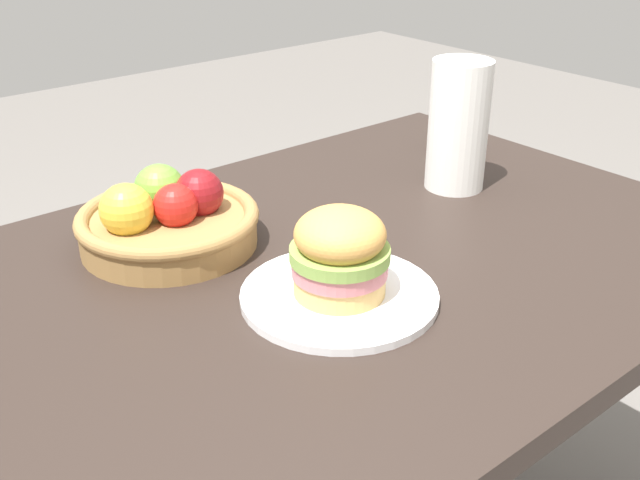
{
  "coord_description": "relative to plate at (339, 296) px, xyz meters",
  "views": [
    {
      "loc": [
        -0.64,
        -0.79,
        1.3
      ],
      "look_at": [
        -0.01,
        -0.03,
        0.81
      ],
      "focal_mm": 42.49,
      "sensor_mm": 36.0,
      "label": 1
    }
  ],
  "objects": [
    {
      "name": "paper_towel_roll",
      "position": [
        0.44,
        0.18,
        0.11
      ],
      "size": [
        0.11,
        0.11,
        0.24
      ],
      "primitive_type": "cylinder",
      "color": "white",
      "rests_on": "dining_table"
    },
    {
      "name": "dining_table",
      "position": [
        0.04,
        0.1,
        -0.11
      ],
      "size": [
        1.4,
        0.9,
        0.75
      ],
      "color": "#2D231E",
      "rests_on": "ground_plane"
    },
    {
      "name": "sandwich",
      "position": [
        0.0,
        -0.0,
        0.07
      ],
      "size": [
        0.14,
        0.14,
        0.13
      ],
      "color": "#DBAD60",
      "rests_on": "plate"
    },
    {
      "name": "soda_can",
      "position": [
        0.57,
        0.3,
        0.06
      ],
      "size": [
        0.07,
        0.07,
        0.13
      ],
      "color": "silver",
      "rests_on": "dining_table"
    },
    {
      "name": "plate",
      "position": [
        0.0,
        0.0,
        0.0
      ],
      "size": [
        0.28,
        0.28,
        0.01
      ],
      "primitive_type": "cylinder",
      "color": "white",
      "rests_on": "dining_table"
    },
    {
      "name": "fruit_basket",
      "position": [
        -0.1,
        0.3,
        0.04
      ],
      "size": [
        0.29,
        0.29,
        0.12
      ],
      "color": "#9E7542",
      "rests_on": "dining_table"
    }
  ]
}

